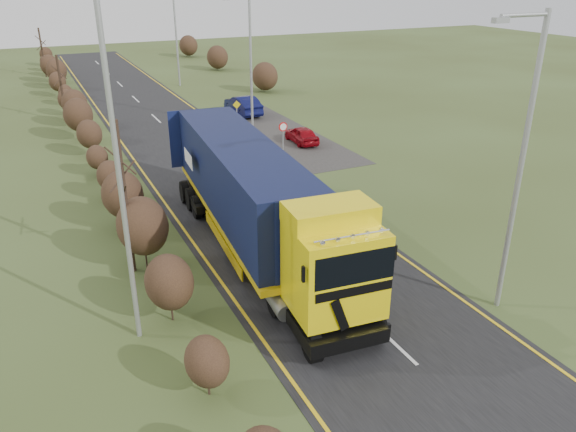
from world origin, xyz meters
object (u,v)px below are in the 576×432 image
at_px(speed_sign, 283,132).
at_px(streetlight_near, 519,157).
at_px(car_red_hatchback, 302,135).
at_px(lorry, 253,195).
at_px(car_blue_sedan, 243,105).

bearing_deg(speed_sign, streetlight_near, -92.05).
bearing_deg(speed_sign, car_red_hatchback, 39.10).
bearing_deg(car_red_hatchback, lorry, 58.98).
distance_m(car_blue_sedan, streetlight_near, 30.80).
distance_m(lorry, streetlight_near, 10.03).
height_order(lorry, speed_sign, lorry).
relative_size(car_red_hatchback, car_blue_sedan, 0.74).
height_order(lorry, car_blue_sedan, lorry).
bearing_deg(streetlight_near, speed_sign, 87.95).
relative_size(car_blue_sedan, streetlight_near, 0.46).
height_order(car_blue_sedan, streetlight_near, streetlight_near).
relative_size(car_red_hatchback, speed_sign, 1.60).
relative_size(streetlight_near, speed_sign, 4.67).
relative_size(car_red_hatchback, streetlight_near, 0.34).
distance_m(streetlight_near, speed_sign, 19.56).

